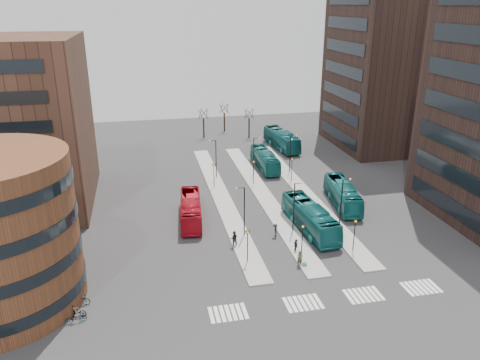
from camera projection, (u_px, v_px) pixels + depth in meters
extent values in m
plane|color=#2A2A2C|center=(330.00, 329.00, 39.36)|extent=(160.00, 160.00, 0.00)
cube|color=gray|center=(222.00, 197.00, 65.97)|extent=(2.50, 45.00, 0.15)
cube|color=gray|center=(263.00, 194.00, 67.15)|extent=(2.50, 45.00, 0.15)
cube|color=gray|center=(302.00, 191.00, 68.33)|extent=(2.50, 45.00, 0.15)
cube|color=#1C239C|center=(305.00, 264.00, 48.63)|extent=(0.46, 0.39, 0.53)
imported|color=#B30D1C|center=(191.00, 209.00, 58.71)|extent=(3.47, 10.72, 2.93)
imported|color=#125B5C|center=(310.00, 218.00, 56.10)|extent=(3.71, 11.90, 3.26)
imported|color=#125B59|center=(265.00, 160.00, 77.35)|extent=(2.49, 10.63, 2.96)
imported|color=#146466|center=(342.00, 194.00, 63.20)|extent=(4.11, 11.23, 3.06)
imported|color=#12585A|center=(281.00, 139.00, 88.16)|extent=(3.96, 12.29, 3.36)
imported|color=#48442B|center=(300.00, 258.00, 48.60)|extent=(0.68, 0.49, 1.73)
imported|color=black|center=(234.00, 239.00, 52.56)|extent=(0.97, 0.79, 1.86)
imported|color=black|center=(296.00, 245.00, 51.43)|extent=(0.40, 0.90, 1.51)
imported|color=black|center=(275.00, 230.00, 54.81)|extent=(0.77, 1.11, 1.58)
imported|color=gray|center=(76.00, 318.00, 40.05)|extent=(1.85, 0.94, 0.93)
imported|color=gray|center=(77.00, 311.00, 40.84)|extent=(1.77, 1.04, 1.03)
imported|color=gray|center=(79.00, 300.00, 42.38)|extent=(1.98, 0.85, 1.01)
cube|color=silver|center=(211.00, 315.00, 41.14)|extent=(0.35, 2.40, 0.01)
cube|color=silver|center=(217.00, 314.00, 41.24)|extent=(0.35, 2.40, 0.01)
cube|color=silver|center=(223.00, 314.00, 41.34)|extent=(0.35, 2.40, 0.01)
cube|color=silver|center=(228.00, 313.00, 41.44)|extent=(0.35, 2.40, 0.01)
cube|color=silver|center=(234.00, 312.00, 41.54)|extent=(0.35, 2.40, 0.01)
cube|color=silver|center=(239.00, 311.00, 41.63)|extent=(0.35, 2.40, 0.01)
cube|color=silver|center=(245.00, 311.00, 41.73)|extent=(0.35, 2.40, 0.01)
cube|color=silver|center=(287.00, 305.00, 42.52)|extent=(0.35, 2.40, 0.01)
cube|color=silver|center=(293.00, 304.00, 42.62)|extent=(0.35, 2.40, 0.01)
cube|color=silver|center=(298.00, 304.00, 42.72)|extent=(0.35, 2.40, 0.01)
cube|color=silver|center=(303.00, 303.00, 42.81)|extent=(0.35, 2.40, 0.01)
cube|color=silver|center=(308.00, 302.00, 42.91)|extent=(0.35, 2.40, 0.01)
cube|color=silver|center=(313.00, 302.00, 43.01)|extent=(0.35, 2.40, 0.01)
cube|color=silver|center=(318.00, 301.00, 43.11)|extent=(0.35, 2.40, 0.01)
cube|color=silver|center=(349.00, 297.00, 43.70)|extent=(0.35, 2.40, 0.01)
cube|color=silver|center=(354.00, 296.00, 43.80)|extent=(0.35, 2.40, 0.01)
cube|color=silver|center=(359.00, 296.00, 43.90)|extent=(0.35, 2.40, 0.01)
cube|color=silver|center=(364.00, 295.00, 43.99)|extent=(0.35, 2.40, 0.01)
cube|color=silver|center=(368.00, 294.00, 44.09)|extent=(0.35, 2.40, 0.01)
cube|color=silver|center=(373.00, 294.00, 44.19)|extent=(0.35, 2.40, 0.01)
cube|color=silver|center=(378.00, 293.00, 44.29)|extent=(0.35, 2.40, 0.01)
cube|color=silver|center=(407.00, 289.00, 44.88)|extent=(0.35, 2.40, 0.01)
cube|color=silver|center=(412.00, 288.00, 44.98)|extent=(0.35, 2.40, 0.01)
cube|color=silver|center=(416.00, 288.00, 45.07)|extent=(0.35, 2.40, 0.01)
cube|color=silver|center=(421.00, 287.00, 45.17)|extent=(0.35, 2.40, 0.01)
cube|color=silver|center=(426.00, 287.00, 45.27)|extent=(0.35, 2.40, 0.01)
cube|color=silver|center=(430.00, 286.00, 45.37)|extent=(0.35, 2.40, 0.01)
cube|color=silver|center=(435.00, 285.00, 45.47)|extent=(0.35, 2.40, 0.01)
cube|color=black|center=(449.00, 205.00, 57.41)|extent=(0.12, 16.00, 2.00)
cube|color=black|center=(454.00, 175.00, 56.00)|extent=(0.12, 16.00, 2.00)
cube|color=black|center=(460.00, 142.00, 54.58)|extent=(0.12, 16.00, 2.00)
cube|color=black|center=(465.00, 109.00, 53.17)|extent=(0.12, 16.00, 2.00)
cube|color=black|center=(472.00, 73.00, 51.75)|extent=(0.12, 16.00, 2.00)
cube|color=black|center=(478.00, 35.00, 50.34)|extent=(0.12, 16.00, 2.00)
cube|color=#2E1E19|center=(394.00, 65.00, 86.06)|extent=(20.00, 20.00, 30.00)
cube|color=black|center=(338.00, 134.00, 88.50)|extent=(0.12, 16.00, 2.00)
cube|color=black|center=(339.00, 113.00, 87.09)|extent=(0.12, 16.00, 2.00)
cube|color=black|center=(341.00, 92.00, 85.67)|extent=(0.12, 16.00, 2.00)
cube|color=black|center=(343.00, 70.00, 84.26)|extent=(0.12, 16.00, 2.00)
cube|color=black|center=(344.00, 47.00, 82.84)|extent=(0.12, 16.00, 2.00)
cube|color=black|center=(346.00, 23.00, 81.42)|extent=(0.12, 16.00, 2.00)
cylinder|color=black|center=(247.00, 247.00, 48.79)|extent=(0.10, 0.10, 3.50)
cube|color=black|center=(248.00, 232.00, 48.17)|extent=(0.45, 0.10, 0.30)
cube|color=yellow|center=(248.00, 232.00, 48.12)|extent=(0.20, 0.02, 0.20)
cylinder|color=black|center=(214.00, 176.00, 68.91)|extent=(0.10, 0.10, 3.50)
cube|color=black|center=(214.00, 165.00, 68.29)|extent=(0.45, 0.10, 0.30)
cube|color=yellow|center=(214.00, 165.00, 68.23)|extent=(0.20, 0.02, 0.20)
cylinder|color=black|center=(302.00, 241.00, 49.97)|extent=(0.10, 0.10, 3.50)
cube|color=black|center=(303.00, 226.00, 49.35)|extent=(0.45, 0.10, 0.30)
cube|color=yellow|center=(303.00, 227.00, 49.30)|extent=(0.20, 0.02, 0.20)
cylinder|color=black|center=(253.00, 173.00, 70.09)|extent=(0.10, 0.10, 3.50)
cube|color=black|center=(254.00, 162.00, 69.47)|extent=(0.45, 0.10, 0.30)
cube|color=yellow|center=(254.00, 162.00, 69.41)|extent=(0.20, 0.02, 0.20)
cylinder|color=black|center=(354.00, 236.00, 51.15)|extent=(0.10, 0.10, 3.50)
cube|color=black|center=(356.00, 221.00, 50.53)|extent=(0.45, 0.10, 0.30)
cube|color=yellow|center=(356.00, 221.00, 50.48)|extent=(0.20, 0.02, 0.20)
cylinder|color=black|center=(292.00, 170.00, 71.27)|extent=(0.10, 0.10, 3.50)
cube|color=black|center=(292.00, 159.00, 70.65)|extent=(0.45, 0.10, 0.30)
cube|color=yellow|center=(292.00, 159.00, 70.59)|extent=(0.20, 0.02, 0.20)
cylinder|color=black|center=(244.00, 212.00, 54.03)|extent=(0.14, 0.14, 6.00)
cylinder|color=black|center=(240.00, 188.00, 52.88)|extent=(0.90, 0.08, 0.08)
sphere|color=silver|center=(237.00, 188.00, 52.79)|extent=(0.24, 0.24, 0.24)
cylinder|color=black|center=(216.00, 159.00, 72.32)|extent=(0.14, 0.14, 6.00)
cylinder|color=black|center=(213.00, 140.00, 71.17)|extent=(0.90, 0.08, 0.08)
sphere|color=silver|center=(210.00, 141.00, 71.08)|extent=(0.24, 0.24, 0.24)
cylinder|color=black|center=(294.00, 207.00, 55.21)|extent=(0.14, 0.14, 6.00)
cylinder|color=black|center=(299.00, 183.00, 54.24)|extent=(0.90, 0.08, 0.08)
sphere|color=silver|center=(302.00, 183.00, 54.33)|extent=(0.24, 0.24, 0.24)
cylinder|color=black|center=(254.00, 157.00, 73.50)|extent=(0.14, 0.14, 6.00)
cylinder|color=black|center=(257.00, 138.00, 72.52)|extent=(0.90, 0.08, 0.08)
sphere|color=silver|center=(260.00, 138.00, 72.61)|extent=(0.24, 0.24, 0.24)
cylinder|color=black|center=(341.00, 203.00, 56.39)|extent=(0.14, 0.14, 6.00)
cylinder|color=black|center=(347.00, 179.00, 55.42)|extent=(0.90, 0.08, 0.08)
sphere|color=silver|center=(350.00, 179.00, 55.50)|extent=(0.24, 0.24, 0.24)
cylinder|color=black|center=(290.00, 154.00, 74.68)|extent=(0.14, 0.14, 6.00)
cylinder|color=black|center=(294.00, 136.00, 73.70)|extent=(0.90, 0.08, 0.08)
sphere|color=silver|center=(296.00, 136.00, 73.79)|extent=(0.24, 0.24, 0.24)
cylinder|color=black|center=(204.00, 128.00, 94.95)|extent=(0.30, 0.30, 4.00)
cylinder|color=black|center=(207.00, 114.00, 94.06)|extent=(0.10, 1.56, 1.95)
cylinder|color=black|center=(204.00, 113.00, 94.57)|extent=(1.48, 0.59, 1.97)
cylinder|color=black|center=(200.00, 114.00, 94.19)|extent=(0.90, 1.31, 1.99)
cylinder|color=black|center=(201.00, 115.00, 93.43)|extent=(0.89, 1.31, 1.99)
cylinder|color=black|center=(205.00, 115.00, 93.35)|extent=(1.48, 0.58, 1.97)
cylinder|color=black|center=(224.00, 122.00, 99.59)|extent=(0.30, 0.30, 4.00)
cylinder|color=black|center=(227.00, 109.00, 98.70)|extent=(0.10, 1.56, 1.95)
cylinder|color=black|center=(225.00, 108.00, 99.21)|extent=(1.48, 0.59, 1.97)
cylinder|color=black|center=(221.00, 108.00, 98.83)|extent=(0.90, 1.31, 1.99)
cylinder|color=black|center=(222.00, 109.00, 98.07)|extent=(0.89, 1.31, 1.99)
cylinder|color=black|center=(226.00, 109.00, 97.99)|extent=(1.48, 0.58, 1.97)
cylinder|color=black|center=(249.00, 128.00, 94.89)|extent=(0.30, 0.30, 4.00)
cylinder|color=black|center=(253.00, 114.00, 94.00)|extent=(0.10, 1.56, 1.95)
cylinder|color=black|center=(249.00, 113.00, 94.51)|extent=(1.48, 0.59, 1.97)
cylinder|color=black|center=(246.00, 114.00, 94.13)|extent=(0.90, 1.31, 1.99)
cylinder|color=black|center=(247.00, 115.00, 93.37)|extent=(0.89, 1.31, 1.99)
cylinder|color=black|center=(251.00, 115.00, 93.29)|extent=(1.48, 0.58, 1.97)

